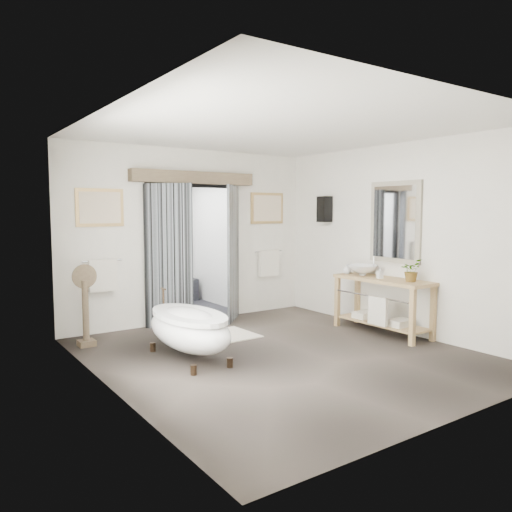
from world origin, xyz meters
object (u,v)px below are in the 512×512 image
(vanity, at_px, (382,301))
(rug, at_px, (215,337))
(clawfoot_tub, at_px, (189,328))
(basin, at_px, (363,270))

(vanity, height_order, rug, vanity)
(clawfoot_tub, distance_m, vanity, 3.07)
(vanity, relative_size, basin, 3.33)
(vanity, bearing_deg, clawfoot_tub, 170.89)
(clawfoot_tub, distance_m, rug, 1.16)
(vanity, height_order, basin, basin)
(basin, bearing_deg, rug, 140.85)
(clawfoot_tub, height_order, vanity, vanity)
(rug, height_order, basin, basin)
(rug, relative_size, basin, 2.50)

